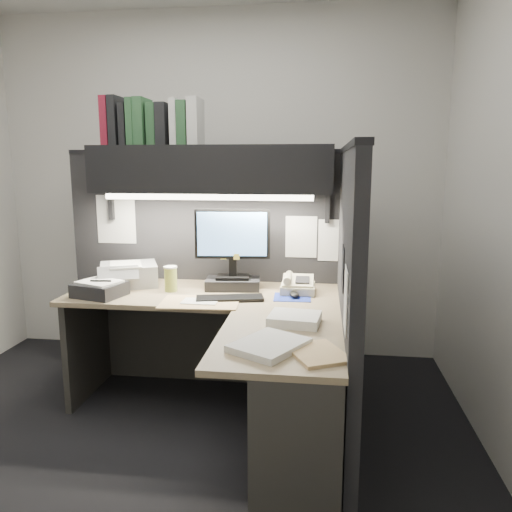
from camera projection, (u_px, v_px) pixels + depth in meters
The scene contains 21 objects.
floor at pixel (165, 445), 2.76m from camera, with size 3.50×3.50×0.00m, color black.
wall_back at pixel (217, 187), 3.98m from camera, with size 3.50×0.04×2.70m, color silver.
partition_back at pixel (206, 269), 3.52m from camera, with size 1.90×0.06×1.60m, color black.
partition_right at pixel (347, 303), 2.67m from camera, with size 0.06×1.50×1.60m, color black.
desk at pixel (240, 374), 2.63m from camera, with size 1.70×1.53×0.73m.
overhead_shelf at pixel (212, 169), 3.21m from camera, with size 1.55×0.34×0.30m, color black.
task_light_tube at pixel (207, 197), 3.10m from camera, with size 0.04×0.04×1.32m, color white.
monitor at pixel (233, 258), 3.23m from camera, with size 0.48×0.25×0.52m.
keyboard at pixel (230, 298), 2.99m from camera, with size 0.40×0.13×0.02m, color black.
mousepad at pixel (292, 297), 3.04m from camera, with size 0.22×0.20×0.00m, color #1B2E97.
mouse at pixel (294, 295), 3.03m from camera, with size 0.06×0.09×0.03m, color black.
telephone at pixel (298, 286), 3.16m from camera, with size 0.21×0.22×0.09m, color beige.
coffee_cup at pixel (171, 280), 3.19m from camera, with size 0.08×0.08×0.15m, color #C9C550.
printer at pixel (129, 275), 3.35m from camera, with size 0.36×0.31×0.14m, color #949699.
notebook_stack at pixel (100, 289), 3.07m from camera, with size 0.28×0.23×0.08m, color black.
open_folder at pixel (200, 302), 2.93m from camera, with size 0.46×0.30×0.01m, color tan.
paper_stack_a at pixel (295, 319), 2.55m from camera, with size 0.25×0.22×0.05m, color white.
paper_stack_b at pixel (269, 345), 2.20m from camera, with size 0.25×0.32×0.03m, color white.
manila_stack at pixel (318, 353), 2.13m from camera, with size 0.21×0.27×0.02m, color tan.
binder_row at pixel (153, 123), 3.20m from camera, with size 0.64×0.26×0.31m.
pinned_papers at pixel (253, 243), 3.07m from camera, with size 1.76×1.31×0.51m.
Camera 1 is at (0.83, -2.44, 1.54)m, focal length 35.00 mm.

